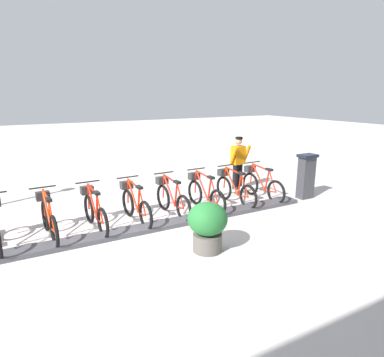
{
  "coord_description": "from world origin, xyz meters",
  "views": [
    {
      "loc": [
        -6.7,
        2.26,
        2.95
      ],
      "look_at": [
        0.5,
        -1.72,
        0.9
      ],
      "focal_mm": 32.1,
      "sensor_mm": 36.0,
      "label": 1
    }
  ],
  "objects_px": {
    "bike_docked_5": "(94,211)",
    "bike_docked_1": "(234,188)",
    "bike_docked_0": "(261,184)",
    "bike_docked_2": "(204,193)",
    "bike_docked_6": "(49,218)",
    "bike_docked_4": "(135,204)",
    "bike_docked_3": "(171,198)",
    "planter_bush": "(208,224)",
    "payment_kiosk": "(306,176)",
    "worker_near_rack": "(238,161)"
  },
  "relations": [
    {
      "from": "bike_docked_5",
      "to": "bike_docked_1",
      "type": "bearing_deg",
      "value": -90.0
    },
    {
      "from": "bike_docked_0",
      "to": "bike_docked_2",
      "type": "distance_m",
      "value": 1.89
    },
    {
      "from": "bike_docked_2",
      "to": "bike_docked_6",
      "type": "height_order",
      "value": "same"
    },
    {
      "from": "bike_docked_4",
      "to": "bike_docked_3",
      "type": "bearing_deg",
      "value": -90.0
    },
    {
      "from": "bike_docked_3",
      "to": "bike_docked_5",
      "type": "bearing_deg",
      "value": 90.0
    },
    {
      "from": "planter_bush",
      "to": "bike_docked_1",
      "type": "bearing_deg",
      "value": -45.18
    },
    {
      "from": "planter_bush",
      "to": "payment_kiosk",
      "type": "bearing_deg",
      "value": -69.75
    },
    {
      "from": "bike_docked_2",
      "to": "bike_docked_5",
      "type": "bearing_deg",
      "value": 90.0
    },
    {
      "from": "bike_docked_3",
      "to": "planter_bush",
      "type": "xyz_separation_m",
      "value": [
        -2.14,
        0.27,
        0.11
      ]
    },
    {
      "from": "payment_kiosk",
      "to": "bike_docked_0",
      "type": "distance_m",
      "value": 1.31
    },
    {
      "from": "bike_docked_0",
      "to": "worker_near_rack",
      "type": "relative_size",
      "value": 1.04
    },
    {
      "from": "bike_docked_3",
      "to": "planter_bush",
      "type": "bearing_deg",
      "value": 172.87
    },
    {
      "from": "payment_kiosk",
      "to": "planter_bush",
      "type": "xyz_separation_m",
      "value": [
        -1.57,
        4.26,
        -0.12
      ]
    },
    {
      "from": "bike_docked_2",
      "to": "bike_docked_5",
      "type": "distance_m",
      "value": 2.83
    },
    {
      "from": "worker_near_rack",
      "to": "bike_docked_5",
      "type": "bearing_deg",
      "value": 103.04
    },
    {
      "from": "bike_docked_1",
      "to": "worker_near_rack",
      "type": "distance_m",
      "value": 1.5
    },
    {
      "from": "bike_docked_4",
      "to": "bike_docked_2",
      "type": "bearing_deg",
      "value": -90.0
    },
    {
      "from": "bike_docked_2",
      "to": "payment_kiosk",
      "type": "bearing_deg",
      "value": -100.63
    },
    {
      "from": "payment_kiosk",
      "to": "bike_docked_6",
      "type": "bearing_deg",
      "value": 85.21
    },
    {
      "from": "bike_docked_3",
      "to": "bike_docked_4",
      "type": "height_order",
      "value": "same"
    },
    {
      "from": "payment_kiosk",
      "to": "worker_near_rack",
      "type": "bearing_deg",
      "value": 35.39
    },
    {
      "from": "bike_docked_6",
      "to": "worker_near_rack",
      "type": "relative_size",
      "value": 1.04
    },
    {
      "from": "bike_docked_1",
      "to": "bike_docked_2",
      "type": "bearing_deg",
      "value": 90.0
    },
    {
      "from": "bike_docked_4",
      "to": "bike_docked_5",
      "type": "xyz_separation_m",
      "value": [
        0.0,
        0.94,
        0.0
      ]
    },
    {
      "from": "worker_near_rack",
      "to": "payment_kiosk",
      "type": "bearing_deg",
      "value": -144.61
    },
    {
      "from": "bike_docked_1",
      "to": "bike_docked_0",
      "type": "bearing_deg",
      "value": -90.0
    },
    {
      "from": "bike_docked_6",
      "to": "planter_bush",
      "type": "relative_size",
      "value": 1.77
    },
    {
      "from": "bike_docked_0",
      "to": "bike_docked_2",
      "type": "xyz_separation_m",
      "value": [
        0.0,
        1.89,
        0.0
      ]
    },
    {
      "from": "bike_docked_2",
      "to": "worker_near_rack",
      "type": "distance_m",
      "value": 2.21
    },
    {
      "from": "payment_kiosk",
      "to": "bike_docked_2",
      "type": "bearing_deg",
      "value": 79.37
    },
    {
      "from": "bike_docked_3",
      "to": "bike_docked_6",
      "type": "relative_size",
      "value": 1.0
    },
    {
      "from": "bike_docked_3",
      "to": "bike_docked_6",
      "type": "height_order",
      "value": "same"
    },
    {
      "from": "bike_docked_5",
      "to": "bike_docked_6",
      "type": "xyz_separation_m",
      "value": [
        0.0,
        0.94,
        0.0
      ]
    },
    {
      "from": "planter_bush",
      "to": "bike_docked_2",
      "type": "bearing_deg",
      "value": -29.5
    },
    {
      "from": "bike_docked_3",
      "to": "bike_docked_6",
      "type": "xyz_separation_m",
      "value": [
        0.0,
        2.83,
        0.0
      ]
    },
    {
      "from": "bike_docked_3",
      "to": "planter_bush",
      "type": "distance_m",
      "value": 2.16
    },
    {
      "from": "bike_docked_2",
      "to": "worker_near_rack",
      "type": "height_order",
      "value": "worker_near_rack"
    },
    {
      "from": "bike_docked_2",
      "to": "planter_bush",
      "type": "distance_m",
      "value": 2.46
    },
    {
      "from": "bike_docked_1",
      "to": "bike_docked_3",
      "type": "relative_size",
      "value": 1.0
    },
    {
      "from": "bike_docked_4",
      "to": "planter_bush",
      "type": "bearing_deg",
      "value": -162.49
    },
    {
      "from": "bike_docked_5",
      "to": "bike_docked_0",
      "type": "bearing_deg",
      "value": -90.0
    },
    {
      "from": "bike_docked_0",
      "to": "bike_docked_6",
      "type": "height_order",
      "value": "same"
    },
    {
      "from": "bike_docked_1",
      "to": "payment_kiosk",
      "type": "bearing_deg",
      "value": -105.22
    },
    {
      "from": "bike_docked_6",
      "to": "worker_near_rack",
      "type": "distance_m",
      "value": 5.77
    },
    {
      "from": "bike_docked_1",
      "to": "bike_docked_4",
      "type": "bearing_deg",
      "value": 90.0
    },
    {
      "from": "bike_docked_1",
      "to": "planter_bush",
      "type": "bearing_deg",
      "value": 134.82
    },
    {
      "from": "worker_near_rack",
      "to": "planter_bush",
      "type": "distance_m",
      "value": 4.48
    },
    {
      "from": "payment_kiosk",
      "to": "worker_near_rack",
      "type": "height_order",
      "value": "worker_near_rack"
    },
    {
      "from": "bike_docked_2",
      "to": "bike_docked_5",
      "type": "height_order",
      "value": "same"
    },
    {
      "from": "bike_docked_2",
      "to": "bike_docked_5",
      "type": "relative_size",
      "value": 1.0
    }
  ]
}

